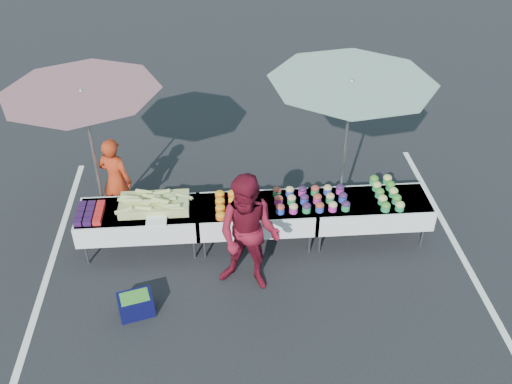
{
  "coord_description": "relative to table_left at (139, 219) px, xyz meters",
  "views": [
    {
      "loc": [
        -0.53,
        -6.97,
        6.05
      ],
      "look_at": [
        0.0,
        0.0,
        1.0
      ],
      "focal_mm": 40.0,
      "sensor_mm": 36.0,
      "label": 1
    }
  ],
  "objects": [
    {
      "name": "berry_punnets",
      "position": [
        -0.71,
        -0.06,
        0.21
      ],
      "size": [
        0.4,
        0.54,
        0.08
      ],
      "color": "black",
      "rests_on": "table_left"
    },
    {
      "name": "table_left",
      "position": [
        0.0,
        0.0,
        0.0
      ],
      "size": [
        1.86,
        0.81,
        0.75
      ],
      "color": "white",
      "rests_on": "ground"
    },
    {
      "name": "umbrella_left",
      "position": [
        -0.7,
        0.79,
        1.61
      ],
      "size": [
        2.42,
        2.42,
        2.42
      ],
      "rotation": [
        0.0,
        0.0,
        0.02
      ],
      "color": "black",
      "rests_on": "ground"
    },
    {
      "name": "plastic_bags",
      "position": [
        0.3,
        -0.3,
        0.19
      ],
      "size": [
        0.3,
        0.25,
        0.05
      ],
      "primitive_type": "cube",
      "color": "white",
      "rests_on": "table_left"
    },
    {
      "name": "potato_cups",
      "position": [
        2.65,
        0.0,
        0.25
      ],
      "size": [
        1.14,
        0.58,
        0.16
      ],
      "color": "#2641B4",
      "rests_on": "table_right"
    },
    {
      "name": "customer",
      "position": [
        1.63,
        -0.92,
        0.36
      ],
      "size": [
        1.11,
        0.99,
        1.89
      ],
      "primitive_type": "imported",
      "rotation": [
        0.0,
        0.0,
        -0.36
      ],
      "color": "maroon",
      "rests_on": "ground"
    },
    {
      "name": "carrot_bowls",
      "position": [
        1.45,
        -0.01,
        0.22
      ],
      "size": [
        0.55,
        0.69,
        0.11
      ],
      "color": "#ED5B1A",
      "rests_on": "table_center"
    },
    {
      "name": "storage_bin",
      "position": [
        0.02,
        -1.37,
        -0.42
      ],
      "size": [
        0.54,
        0.45,
        0.31
      ],
      "rotation": [
        0.0,
        0.0,
        0.26
      ],
      "color": "#0B0B37",
      "rests_on": "ground"
    },
    {
      "name": "ground",
      "position": [
        1.8,
        0.0,
        -0.58
      ],
      "size": [
        80.0,
        80.0,
        0.0
      ],
      "primitive_type": "plane",
      "color": "black"
    },
    {
      "name": "stripe_left",
      "position": [
        -1.4,
        0.0,
        -0.58
      ],
      "size": [
        0.1,
        5.0,
        0.0
      ],
      "primitive_type": "cube",
      "color": "silver",
      "rests_on": "ground"
    },
    {
      "name": "table_right",
      "position": [
        3.6,
        0.0,
        0.0
      ],
      "size": [
        1.86,
        0.81,
        0.75
      ],
      "color": "white",
      "rests_on": "ground"
    },
    {
      "name": "stripe_right",
      "position": [
        5.0,
        0.0,
        -0.58
      ],
      "size": [
        0.1,
        5.0,
        0.0
      ],
      "primitive_type": "cube",
      "color": "silver",
      "rests_on": "ground"
    },
    {
      "name": "vendor",
      "position": [
        -0.43,
        0.82,
        0.19
      ],
      "size": [
        0.66,
        0.57,
        1.54
      ],
      "primitive_type": "imported",
      "rotation": [
        0.0,
        0.0,
        2.72
      ],
      "color": "#A72F13",
      "rests_on": "ground"
    },
    {
      "name": "umbrella_right",
      "position": [
        3.24,
        0.54,
        1.73
      ],
      "size": [
        2.99,
        2.99,
        2.56
      ],
      "rotation": [
        0.0,
        0.0,
        -0.22
      ],
      "color": "black",
      "rests_on": "ground"
    },
    {
      "name": "bean_baskets",
      "position": [
        3.86,
        0.08,
        0.24
      ],
      "size": [
        0.36,
        0.86,
        0.15
      ],
      "color": "#22884C",
      "rests_on": "table_right"
    },
    {
      "name": "table_center",
      "position": [
        1.8,
        0.0,
        0.0
      ],
      "size": [
        1.86,
        0.81,
        0.75
      ],
      "color": "white",
      "rests_on": "ground"
    },
    {
      "name": "corn_pile",
      "position": [
        0.24,
        0.04,
        0.26
      ],
      "size": [
        1.16,
        0.57,
        0.26
      ],
      "color": "#9EAF5A",
      "rests_on": "table_left"
    }
  ]
}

